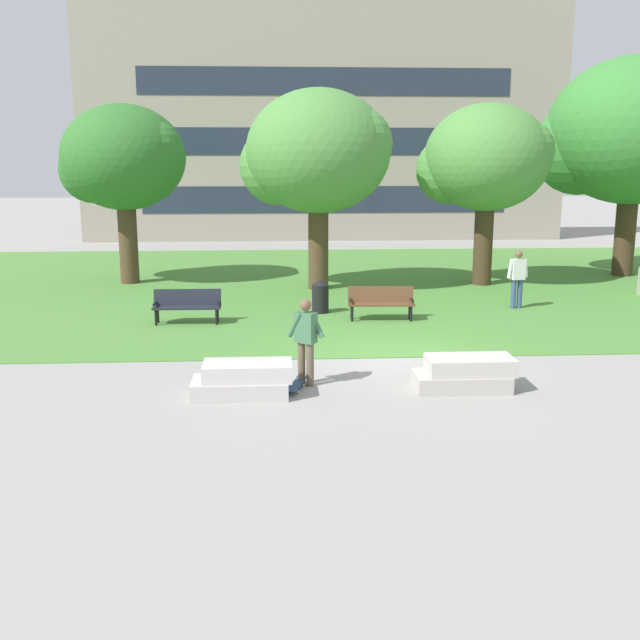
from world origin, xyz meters
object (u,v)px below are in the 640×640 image
park_bench_near_right (187,304)px  concrete_block_center (244,380)px  concrete_block_left (465,374)px  park_bench_near_left (381,301)px  person_skateboarder (306,337)px  trash_bin (320,296)px  person_bystander_near_lawn (518,276)px  skateboard (296,385)px

park_bench_near_right → concrete_block_center: bearing=-74.5°
concrete_block_left → park_bench_near_left: 6.39m
park_bench_near_left → park_bench_near_right: bearing=-178.5°
park_bench_near_left → park_bench_near_right: same height
person_skateboarder → park_bench_near_left: person_skateboarder is taller
concrete_block_center → trash_bin: (1.89, 7.52, 0.20)m
concrete_block_center → trash_bin: trash_bin is taller
concrete_block_center → person_bystander_near_lawn: 11.00m
park_bench_near_left → skateboard: bearing=-112.2°
skateboard → person_bystander_near_lawn: bearing=48.1°
skateboard → trash_bin: (0.91, 7.20, 0.42)m
person_skateboarder → skateboard: (-0.21, -0.30, -0.88)m
skateboard → park_bench_near_left: 6.68m
concrete_block_left → person_skateboarder: 3.16m
person_skateboarder → park_bench_near_right: bearing=117.2°
skateboard → park_bench_near_right: park_bench_near_right is taller
concrete_block_center → skateboard: (0.98, 0.31, -0.22)m
skateboard → trash_bin: size_ratio=1.08×
concrete_block_left → skateboard: bearing=177.1°
park_bench_near_right → person_bystander_near_lawn: (9.47, 1.46, 0.44)m
skateboard → person_bystander_near_lawn: size_ratio=0.61×
person_skateboarder → person_bystander_near_lawn: bearing=47.9°
park_bench_near_right → person_bystander_near_lawn: person_bystander_near_lawn is taller
concrete_block_center → skateboard: bearing=17.7°
concrete_block_left → park_bench_near_right: size_ratio=1.05×
trash_bin → person_bystander_near_lawn: size_ratio=0.56×
concrete_block_left → trash_bin: (-2.35, 7.37, 0.20)m
skateboard → trash_bin: 7.27m
concrete_block_left → person_skateboarder: (-3.05, 0.46, 0.66)m
concrete_block_left → skateboard: concrete_block_left is taller
person_skateboarder → concrete_block_center: bearing=-152.9°
person_skateboarder → person_bystander_near_lawn: size_ratio=1.00×
concrete_block_center → person_bystander_near_lawn: (7.71, 7.82, 0.68)m
person_skateboarder → trash_bin: 6.96m
park_bench_near_left → person_bystander_near_lawn: (4.21, 1.33, 0.44)m
concrete_block_left → park_bench_near_right: park_bench_near_right is taller
concrete_block_center → park_bench_near_right: 6.60m
concrete_block_center → skateboard: size_ratio=1.81×
concrete_block_center → person_skateboarder: bearing=27.1°
person_skateboarder → park_bench_near_right: (-2.95, 5.74, -0.43)m
concrete_block_center → park_bench_near_right: size_ratio=1.04×
skateboard → park_bench_near_right: bearing=114.4°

